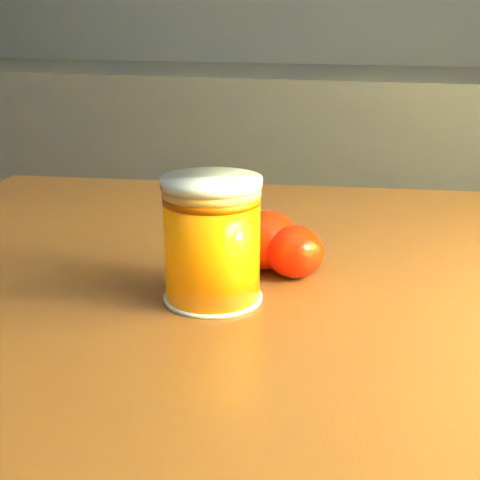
% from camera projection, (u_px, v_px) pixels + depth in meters
% --- Properties ---
extents(kitchen_counter, '(3.15, 0.60, 0.90)m').
position_uv_depth(kitchen_counter, '(124.00, 212.00, 2.13)').
color(kitchen_counter, '#454549').
rests_on(kitchen_counter, ground).
extents(table, '(1.16, 0.90, 0.79)m').
position_uv_depth(table, '(342.00, 369.00, 0.68)').
color(table, brown).
rests_on(table, ground).
extents(juice_glass, '(0.09, 0.09, 0.11)m').
position_uv_depth(juice_glass, '(212.00, 241.00, 0.58)').
color(juice_glass, orange).
rests_on(juice_glass, table).
extents(orange_front, '(0.07, 0.07, 0.06)m').
position_uv_depth(orange_front, '(266.00, 240.00, 0.66)').
color(orange_front, red).
rests_on(orange_front, table).
extents(orange_back, '(0.07, 0.07, 0.05)m').
position_uv_depth(orange_back, '(295.00, 252.00, 0.64)').
color(orange_back, red).
rests_on(orange_back, table).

